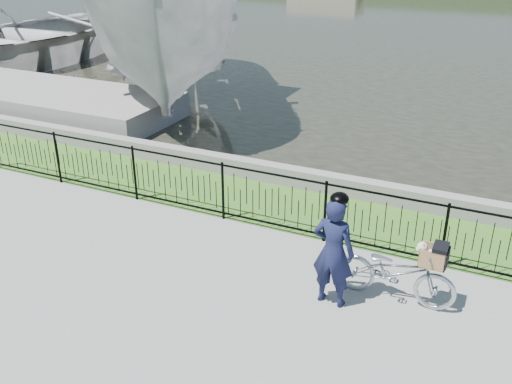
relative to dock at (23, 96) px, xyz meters
The scene contains 10 objects.
ground 11.42m from the dock, 28.81° to the right, with size 120.00×120.00×0.00m, color gray.
grass_strip 10.42m from the dock, 16.17° to the right, with size 60.00×2.00×0.01m, color #3B6C21.
water 29.26m from the dock, 70.02° to the left, with size 120.00×120.00×0.00m, color #28291F.
quay_wall 10.18m from the dock, 10.76° to the right, with size 60.00×0.30×0.40m, color gray.
fence 10.74m from the dock, 21.31° to the right, with size 14.00×0.06×1.15m, color black, non-canonical shape.
dock is the anchor object (origin of this frame).
bicycle_rig 13.51m from the dock, 22.18° to the right, with size 1.77×0.62×1.07m.
cyclist 12.95m from the dock, 25.49° to the right, with size 0.64×0.44×1.77m.
boat_near 5.00m from the dock, 34.75° to the left, with size 9.58×12.12×6.25m.
boat_far 6.95m from the dock, 131.89° to the left, with size 7.63×10.34×2.07m.
Camera 1 is at (3.65, -6.85, 5.03)m, focal length 40.00 mm.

